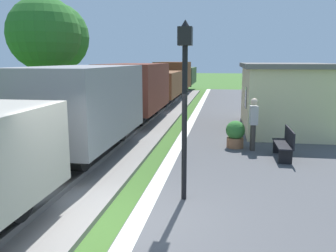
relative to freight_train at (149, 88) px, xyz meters
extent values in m
plane|color=#3D6628|center=(2.40, -14.16, -1.55)|extent=(160.00, 160.00, 0.00)
cube|color=#4C4C4F|center=(5.60, -14.16, -1.43)|extent=(6.00, 60.00, 0.25)
cube|color=silver|center=(2.80, -14.16, -1.30)|extent=(0.36, 60.00, 0.01)
cube|color=gray|center=(0.00, -14.16, -1.49)|extent=(3.80, 60.00, 0.12)
cube|color=slate|center=(0.72, -14.16, -1.36)|extent=(0.07, 60.00, 0.14)
cylinder|color=black|center=(0.00, -13.42, -0.62)|extent=(0.20, 0.30, 0.20)
cube|color=gray|center=(0.00, -9.77, 0.33)|extent=(2.50, 5.60, 2.20)
cube|color=black|center=(0.00, -9.77, -0.62)|extent=(2.10, 5.15, 0.50)
cylinder|color=black|center=(0.00, -7.97, -0.87)|extent=(1.56, 0.84, 0.84)
cylinder|color=black|center=(0.00, -11.56, -0.87)|extent=(1.56, 0.84, 0.84)
cylinder|color=black|center=(0.00, -6.82, -0.62)|extent=(0.20, 0.30, 0.20)
cylinder|color=black|center=(0.00, -12.72, -0.62)|extent=(0.20, 0.30, 0.20)
cube|color=brown|center=(0.00, -3.17, 0.33)|extent=(2.50, 5.60, 2.20)
cube|color=black|center=(0.00, -3.17, -0.62)|extent=(2.10, 5.15, 0.50)
cylinder|color=black|center=(0.00, -1.37, -0.87)|extent=(1.56, 0.84, 0.84)
cylinder|color=black|center=(0.00, -4.96, -0.87)|extent=(1.56, 0.84, 0.84)
cylinder|color=black|center=(0.00, -0.22, -0.62)|extent=(0.20, 0.30, 0.20)
cylinder|color=black|center=(0.00, -6.12, -0.62)|extent=(0.20, 0.30, 0.20)
cube|color=brown|center=(0.00, 3.43, 0.03)|extent=(2.50, 5.60, 1.60)
cube|color=black|center=(0.00, 3.43, -0.62)|extent=(2.10, 5.15, 0.50)
cylinder|color=black|center=(0.00, 5.23, -0.87)|extent=(1.56, 0.84, 0.84)
cylinder|color=black|center=(0.00, 1.64, -0.87)|extent=(1.56, 0.84, 0.84)
cylinder|color=black|center=(0.00, 6.38, -0.62)|extent=(0.20, 0.30, 0.20)
cylinder|color=black|center=(0.00, 0.48, -0.62)|extent=(0.20, 0.30, 0.20)
cube|color=brown|center=(0.00, 10.03, 0.33)|extent=(2.50, 5.60, 2.20)
cube|color=black|center=(0.00, 10.03, -0.62)|extent=(2.10, 5.15, 0.50)
cylinder|color=black|center=(0.00, 11.83, -0.87)|extent=(1.56, 0.84, 0.84)
cylinder|color=black|center=(0.00, 8.24, -0.87)|extent=(1.56, 0.84, 0.84)
cylinder|color=black|center=(0.00, 12.98, -0.62)|extent=(0.20, 0.30, 0.20)
cylinder|color=black|center=(0.00, 7.08, -0.62)|extent=(0.20, 0.30, 0.20)
cube|color=#384C33|center=(0.00, 16.63, 0.03)|extent=(2.50, 5.60, 1.60)
cube|color=black|center=(0.00, 16.63, -0.62)|extent=(2.10, 5.15, 0.50)
cylinder|color=black|center=(0.00, 18.43, -0.87)|extent=(1.56, 0.84, 0.84)
cylinder|color=black|center=(0.00, 14.84, -0.87)|extent=(1.56, 0.84, 0.84)
cylinder|color=black|center=(0.00, 19.58, -0.62)|extent=(0.20, 0.30, 0.20)
cylinder|color=black|center=(0.00, 13.68, -0.62)|extent=(0.20, 0.30, 0.20)
cube|color=beige|center=(6.80, -4.60, 0.00)|extent=(3.20, 5.50, 2.60)
cube|color=#66605B|center=(6.80, -4.60, 1.39)|extent=(3.50, 5.80, 0.18)
cube|color=black|center=(5.19, -5.70, 0.13)|extent=(0.03, 0.90, 0.80)
cube|color=black|center=(6.10, -9.41, -0.86)|extent=(0.42, 1.50, 0.04)
cube|color=black|center=(6.29, -9.41, -0.62)|extent=(0.04, 1.50, 0.45)
cube|color=black|center=(6.10, -10.01, -1.09)|extent=(0.38, 0.06, 0.42)
cube|color=black|center=(6.10, -8.81, -1.09)|extent=(0.38, 0.06, 0.42)
cube|color=black|center=(6.10, 0.29, -0.86)|extent=(0.42, 1.50, 0.04)
cube|color=black|center=(6.29, 0.29, -0.62)|extent=(0.04, 1.50, 0.45)
cube|color=black|center=(6.10, -0.31, -1.09)|extent=(0.38, 0.06, 0.42)
cube|color=black|center=(6.10, 0.89, -1.09)|extent=(0.38, 0.06, 0.42)
cylinder|color=#38332D|center=(5.30, -8.60, -0.87)|extent=(0.15, 0.15, 0.86)
cylinder|color=#38332D|center=(5.29, -8.44, -0.87)|extent=(0.15, 0.15, 0.86)
cube|color=#B2ADA8|center=(5.29, -8.52, -0.14)|extent=(0.27, 0.40, 0.60)
sphere|color=beige|center=(5.29, -8.52, 0.30)|extent=(0.22, 0.22, 0.22)
cylinder|color=#9E6642|center=(4.74, -8.26, -1.13)|extent=(0.56, 0.56, 0.34)
sphere|color=#387A33|center=(4.74, -8.26, -0.71)|extent=(0.64, 0.64, 0.64)
cylinder|color=black|center=(3.54, -13.02, 0.30)|extent=(0.11, 0.11, 3.20)
cube|color=black|center=(3.54, -13.02, 2.08)|extent=(0.28, 0.28, 0.36)
sphere|color=#F2E5BF|center=(3.54, -13.02, 2.08)|extent=(0.20, 0.20, 0.20)
cone|color=black|center=(3.54, -13.02, 2.32)|extent=(0.20, 0.20, 0.16)
cylinder|color=#4C3823|center=(-4.24, -3.85, -0.02)|extent=(0.28, 0.28, 3.07)
sphere|color=#2D6B28|center=(-4.24, -3.85, 2.82)|extent=(3.50, 3.50, 3.50)
cylinder|color=#4C3823|center=(-6.45, 1.67, -0.09)|extent=(0.28, 0.28, 2.93)
sphere|color=#2D6B28|center=(-6.45, 1.67, 3.01)|extent=(4.37, 4.37, 4.37)
camera|label=1|loc=(4.32, -20.17, 1.62)|focal=38.02mm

